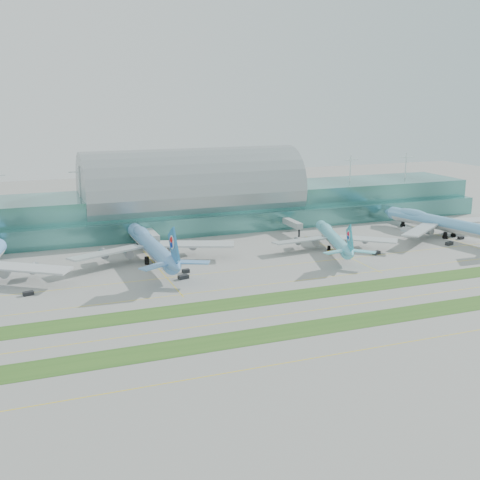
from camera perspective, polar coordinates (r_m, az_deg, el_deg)
name	(u,v)px	position (r m, az deg, el deg)	size (l,w,h in m)	color
ground	(294,298)	(219.72, 5.12, -5.49)	(700.00, 700.00, 0.00)	gray
terminal	(193,201)	(333.11, -4.52, 3.71)	(340.00, 69.10, 36.00)	#3D7A75
grass_strip_near	(332,325)	(196.55, 8.70, -7.96)	(420.00, 12.00, 0.08)	#2D591E
grass_strip_far	(291,296)	(221.41, 4.89, -5.32)	(420.00, 12.00, 0.08)	#2D591E
taxiline_a	(366,349)	(180.85, 11.85, -10.10)	(420.00, 0.35, 0.01)	yellow
taxiline_b	(312,311)	(207.99, 6.81, -6.66)	(420.00, 0.35, 0.01)	yellow
taxiline_c	(274,284)	(235.17, 3.21, -4.14)	(420.00, 0.35, 0.01)	yellow
taxiline_d	(253,269)	(254.50, 1.20, -2.72)	(420.00, 0.35, 0.01)	yellow
airliner_b	(151,245)	(267.13, -8.41, -0.48)	(74.23, 84.14, 23.18)	#5E95D0
airliner_c	(333,237)	(287.48, 8.82, 0.24)	(57.60, 66.71, 18.75)	#62C6D9
airliner_d	(442,223)	(327.61, 18.64, 1.58)	(72.05, 83.06, 23.11)	#67AFE3
gse_b	(28,293)	(234.64, -19.43, -4.80)	(3.76, 2.01, 1.41)	black
gse_c	(183,277)	(241.52, -5.39, -3.51)	(4.22, 2.16, 1.52)	black
gse_d	(186,271)	(249.42, -5.16, -2.94)	(2.99, 1.83, 1.53)	black
gse_e	(331,252)	(279.86, 8.62, -1.18)	(3.47, 1.62, 1.56)	orange
gse_f	(376,253)	(283.34, 12.81, -1.19)	(3.81, 2.00, 1.51)	black
gse_g	(449,243)	(310.40, 19.22, -0.31)	(4.07, 2.03, 1.62)	black
gse_h	(461,238)	(325.18, 20.21, 0.20)	(3.04, 1.81, 1.38)	black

